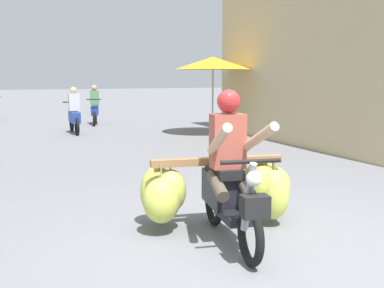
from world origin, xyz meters
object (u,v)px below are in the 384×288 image
Objects in this scene: motorbike_main_loaded at (227,186)px; motorbike_distant_far_ahead at (95,108)px; motorbike_distant_ahead_right at (74,115)px; market_umbrella_near_shop at (213,63)px.

motorbike_main_loaded is 12.19m from motorbike_distant_far_ahead.
motorbike_main_loaded reaches higher than motorbike_distant_ahead_right.
motorbike_distant_far_ahead is at bearing 85.58° from motorbike_main_loaded.
motorbike_distant_far_ahead is 0.70× the size of market_umbrella_near_shop.
motorbike_distant_ahead_right is at bearing -113.86° from motorbike_distant_far_ahead.
motorbike_main_loaded is at bearing -114.36° from market_umbrella_near_shop.
motorbike_distant_ahead_right is 2.74m from motorbike_distant_far_ahead.
motorbike_distant_ahead_right is at bearing 91.01° from motorbike_main_loaded.
market_umbrella_near_shop reaches higher than motorbike_main_loaded.
motorbike_main_loaded is at bearing -88.99° from motorbike_distant_ahead_right.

